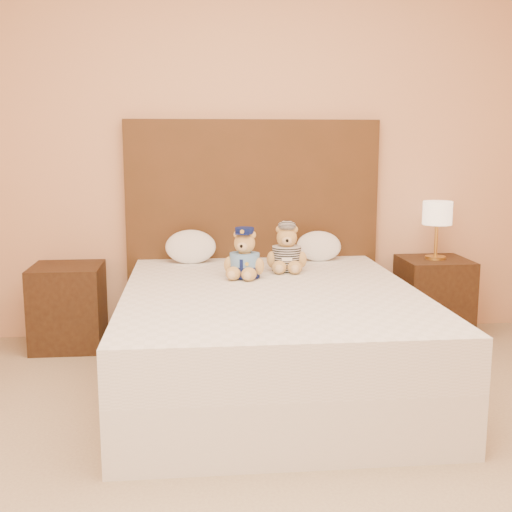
{
  "coord_description": "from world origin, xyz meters",
  "views": [
    {
      "loc": [
        -0.42,
        -2.22,
        1.34
      ],
      "look_at": [
        -0.05,
        1.45,
        0.69
      ],
      "focal_mm": 45.0,
      "sensor_mm": 36.0,
      "label": 1
    }
  ],
  "objects": [
    {
      "name": "bed",
      "position": [
        0.0,
        1.2,
        0.28
      ],
      "size": [
        1.6,
        2.0,
        0.55
      ],
      "color": "white",
      "rests_on": "ground"
    },
    {
      "name": "nightstand_left",
      "position": [
        -1.25,
        2.0,
        0.28
      ],
      "size": [
        0.45,
        0.45,
        0.55
      ],
      "primitive_type": "cube",
      "color": "#372311",
      "rests_on": "ground"
    },
    {
      "name": "pillow_left",
      "position": [
        -0.44,
        2.03,
        0.67
      ],
      "size": [
        0.34,
        0.22,
        0.24
      ],
      "primitive_type": "ellipsoid",
      "color": "white",
      "rests_on": "bed"
    },
    {
      "name": "room_walls",
      "position": [
        0.0,
        0.46,
        1.81
      ],
      "size": [
        4.04,
        4.52,
        2.72
      ],
      "color": "#DFA479",
      "rests_on": "ground"
    },
    {
      "name": "lamp",
      "position": [
        1.25,
        2.0,
        0.85
      ],
      "size": [
        0.2,
        0.2,
        0.4
      ],
      "color": "gold",
      "rests_on": "nightstand_right"
    },
    {
      "name": "teddy_prisoner",
      "position": [
        0.16,
        1.67,
        0.7
      ],
      "size": [
        0.29,
        0.28,
        0.29
      ],
      "primitive_type": null,
      "rotation": [
        0.0,
        0.0,
        -0.12
      ],
      "color": "#A57040",
      "rests_on": "bed"
    },
    {
      "name": "headboard",
      "position": [
        0.0,
        2.21,
        0.75
      ],
      "size": [
        1.75,
        0.08,
        1.5
      ],
      "primitive_type": "cube",
      "color": "#4B2D16",
      "rests_on": "ground"
    },
    {
      "name": "pillow_right",
      "position": [
        0.44,
        2.03,
        0.66
      ],
      "size": [
        0.31,
        0.2,
        0.22
      ],
      "primitive_type": "ellipsoid",
      "color": "white",
      "rests_on": "bed"
    },
    {
      "name": "ground",
      "position": [
        0.0,
        0.0,
        0.0
      ],
      "size": [
        4.0,
        4.5,
        0.0
      ],
      "primitive_type": "cube",
      "color": "tan",
      "rests_on": "ground"
    },
    {
      "name": "teddy_police",
      "position": [
        -0.12,
        1.5,
        0.7
      ],
      "size": [
        0.32,
        0.32,
        0.3
      ],
      "primitive_type": null,
      "rotation": [
        0.0,
        0.0,
        -0.33
      ],
      "color": "#A57040",
      "rests_on": "bed"
    },
    {
      "name": "nightstand_right",
      "position": [
        1.25,
        2.0,
        0.28
      ],
      "size": [
        0.45,
        0.45,
        0.55
      ],
      "primitive_type": "cube",
      "color": "#372311",
      "rests_on": "ground"
    }
  ]
}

